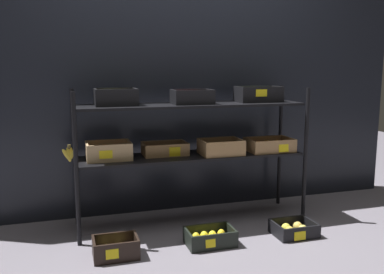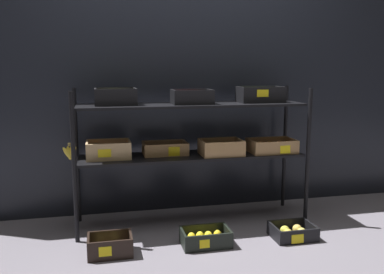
{
  "view_description": "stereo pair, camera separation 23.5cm",
  "coord_description": "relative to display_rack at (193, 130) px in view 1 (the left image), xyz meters",
  "views": [
    {
      "loc": [
        -0.96,
        -3.17,
        1.26
      ],
      "look_at": [
        0.0,
        0.0,
        0.71
      ],
      "focal_mm": 39.32,
      "sensor_mm": 36.0,
      "label": 1
    },
    {
      "loc": [
        -0.73,
        -3.23,
        1.26
      ],
      "look_at": [
        0.0,
        0.0,
        0.71
      ],
      "focal_mm": 39.32,
      "sensor_mm": 36.0,
      "label": 2
    }
  ],
  "objects": [
    {
      "name": "crate_ground_center_apple_gold",
      "position": [
        0.66,
        -0.49,
        -0.72
      ],
      "size": [
        0.31,
        0.25,
        0.1
      ],
      "color": "black",
      "rests_on": "ground_plane"
    },
    {
      "name": "ground_plane",
      "position": [
        -0.0,
        0.0,
        -0.76
      ],
      "size": [
        10.0,
        10.0,
        0.0
      ],
      "primitive_type": "plane",
      "color": "slate"
    },
    {
      "name": "crate_ground_lemon",
      "position": [
        -0.01,
        -0.48,
        -0.71
      ],
      "size": [
        0.35,
        0.23,
        0.12
      ],
      "color": "black",
      "rests_on": "ground_plane"
    },
    {
      "name": "crate_ground_apple_gold",
      "position": [
        -0.69,
        -0.48,
        -0.71
      ],
      "size": [
        0.3,
        0.22,
        0.14
      ],
      "color": "black",
      "rests_on": "ground_plane"
    },
    {
      "name": "storefront_wall",
      "position": [
        -0.0,
        0.42,
        0.31
      ],
      "size": [
        4.22,
        0.12,
        2.14
      ],
      "primitive_type": "cube",
      "color": "black",
      "rests_on": "ground_plane"
    },
    {
      "name": "display_rack",
      "position": [
        0.0,
        0.0,
        0.0
      ],
      "size": [
        1.93,
        0.46,
        1.1
      ],
      "color": "black",
      "rests_on": "ground_plane"
    }
  ]
}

